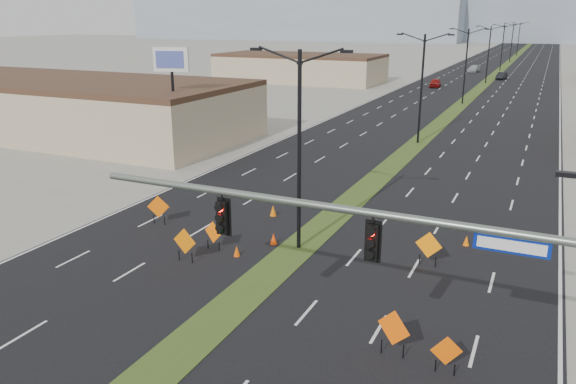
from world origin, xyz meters
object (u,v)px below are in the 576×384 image
at_px(streetlight_3, 489,53).
at_px(cone_3, 273,211).
at_px(signal_mast, 436,267).
at_px(cone_2, 466,241).
at_px(streetlight_0, 299,146).
at_px(car_left, 435,83).
at_px(construction_sign_5, 394,329).
at_px(streetlight_5, 512,41).
at_px(car_mid, 502,76).
at_px(construction_sign_2, 185,242).
at_px(streetlight_2, 466,64).
at_px(cone_1, 237,251).
at_px(pole_sign_west, 172,68).
at_px(construction_sign_0, 158,208).
at_px(streetlight_4, 503,46).
at_px(construction_sign_1, 213,233).
at_px(car_far, 474,69).
at_px(construction_sign_4, 446,352).
at_px(construction_sign_3, 429,246).
at_px(cone_0, 273,239).
at_px(streetlight_6, 519,38).
at_px(streetlight_1, 422,86).

relative_size(streetlight_3, cone_3, 14.85).
distance_m(signal_mast, cone_2, 14.69).
distance_m(streetlight_0, cone_3, 7.21).
xyz_separation_m(car_left, construction_sign_5, (14.08, -81.56, 0.34)).
xyz_separation_m(streetlight_5, cone_3, (-3.37, -136.16, -5.08)).
relative_size(car_mid, construction_sign_2, 2.35).
height_order(streetlight_2, streetlight_3, same).
height_order(streetlight_0, car_mid, streetlight_0).
xyz_separation_m(streetlight_5, construction_sign_2, (-4.30, -143.90, -4.39)).
relative_size(construction_sign_2, cone_1, 3.12).
distance_m(streetlight_0, construction_sign_5, 11.09).
xyz_separation_m(construction_sign_5, pole_sign_west, (-24.85, 21.89, 6.33)).
bearing_deg(construction_sign_0, streetlight_4, 63.98).
xyz_separation_m(construction_sign_0, construction_sign_1, (4.84, -1.87, -0.10)).
distance_m(streetlight_3, car_far, 22.70).
relative_size(streetlight_3, streetlight_4, 1.00).
height_order(construction_sign_2, construction_sign_4, construction_sign_2).
relative_size(car_left, construction_sign_2, 2.43).
relative_size(streetlight_5, pole_sign_west, 1.10).
height_order(car_far, cone_2, car_far).
xyz_separation_m(streetlight_0, construction_sign_0, (-8.70, -0.19, -4.41)).
bearing_deg(streetlight_5, streetlight_4, -90.00).
xyz_separation_m(car_left, cone_2, (15.00, -70.10, -0.44)).
bearing_deg(construction_sign_1, car_left, 108.43).
distance_m(cone_1, pole_sign_west, 23.89).
height_order(construction_sign_3, pole_sign_west, pole_sign_west).
relative_size(streetlight_2, car_far, 2.07).
bearing_deg(cone_0, streetlight_0, 4.54).
xyz_separation_m(signal_mast, cone_0, (-9.95, 9.89, -4.49)).
xyz_separation_m(streetlight_5, construction_sign_4, (8.78, -147.77, -4.60)).
xyz_separation_m(streetlight_6, cone_2, (7.82, -164.04, -5.14)).
xyz_separation_m(car_far, cone_3, (1.51, -101.82, -0.37)).
bearing_deg(streetlight_0, streetlight_4, 90.00).
height_order(streetlight_0, car_far, streetlight_0).
height_order(streetlight_2, cone_3, streetlight_2).
bearing_deg(streetlight_4, streetlight_2, -90.00).
bearing_deg(streetlight_0, construction_sign_1, -151.93).
height_order(construction_sign_5, cone_3, construction_sign_5).
height_order(streetlight_2, construction_sign_5, streetlight_2).
relative_size(streetlight_0, construction_sign_5, 5.59).
distance_m(signal_mast, pole_sign_west, 36.11).
height_order(streetlight_0, streetlight_6, same).
distance_m(construction_sign_3, cone_3, 10.41).
bearing_deg(cone_1, construction_sign_3, 17.88).
xyz_separation_m(cone_1, cone_2, (10.19, 6.24, 0.00)).
bearing_deg(construction_sign_0, construction_sign_2, -61.77).
xyz_separation_m(streetlight_2, cone_3, (-3.37, -52.16, -5.08)).
distance_m(streetlight_1, streetlight_3, 56.00).
distance_m(construction_sign_4, pole_sign_west, 35.33).
bearing_deg(streetlight_1, car_mid, 88.21).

